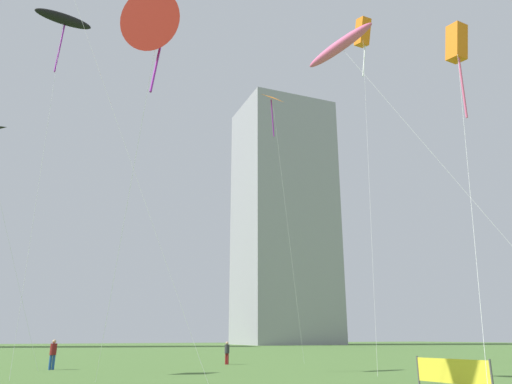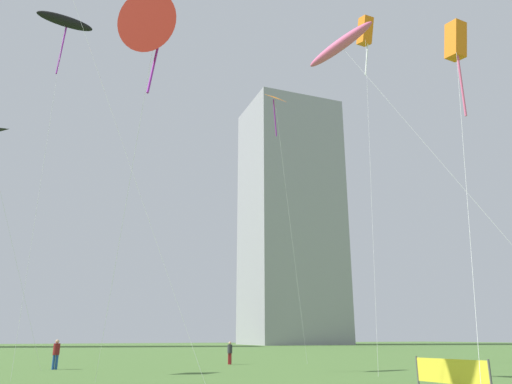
# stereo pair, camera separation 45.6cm
# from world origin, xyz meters

# --- Properties ---
(person_standing_0) EXTENTS (0.35, 0.35, 1.56)m
(person_standing_0) POSITION_xyz_m (4.89, 21.44, 0.90)
(person_standing_0) COLOR maroon
(person_standing_0) RESTS_ON ground
(person_standing_1) EXTENTS (0.39, 0.39, 1.74)m
(person_standing_1) POSITION_xyz_m (-6.81, 20.91, 1.00)
(person_standing_1) COLOR #1E478C
(person_standing_1) RESTS_ON ground
(kite_flying_0) EXTENTS (6.25, 4.48, 15.72)m
(kite_flying_0) POSITION_xyz_m (7.16, 0.91, 14.72)
(kite_flying_0) COLOR silver
(kite_flying_0) RESTS_ON ground
(kite_flying_1) EXTENTS (3.50, 2.62, 21.99)m
(kite_flying_1) POSITION_xyz_m (8.00, 19.88, 20.95)
(kite_flying_1) COLOR silver
(kite_flying_1) RESTS_ON ground
(kite_flying_3) EXTENTS (3.55, 4.20, 21.86)m
(kite_flying_3) POSITION_xyz_m (-8.82, 17.14, 21.41)
(kite_flying_3) COLOR silver
(kite_flying_3) RESTS_ON ground
(kite_flying_4) EXTENTS (5.53, 12.47, 19.88)m
(kite_flying_4) POSITION_xyz_m (6.40, 8.46, 18.91)
(kite_flying_4) COLOR silver
(kite_flying_4) RESTS_ON ground
(kite_flying_6) EXTENTS (3.61, 7.01, 16.27)m
(kite_flying_6) POSITION_xyz_m (-5.36, 5.93, 14.75)
(kite_flying_6) COLOR silver
(kite_flying_6) RESTS_ON ground
(kite_flying_7) EXTENTS (7.05, 7.45, 27.49)m
(kite_flying_7) POSITION_xyz_m (13.89, 14.86, 26.20)
(kite_flying_7) COLOR silver
(kite_flying_7) RESTS_ON ground
(distant_highrise_0) EXTENTS (24.66, 21.78, 63.40)m
(distant_highrise_0) POSITION_xyz_m (52.88, 95.34, 31.70)
(distant_highrise_0) COLOR #939399
(distant_highrise_0) RESTS_ON ground
(event_banner) EXTENTS (0.41, 3.38, 1.12)m
(event_banner) POSITION_xyz_m (6.30, 2.48, 0.60)
(event_banner) COLOR #4C4C4C
(event_banner) RESTS_ON ground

